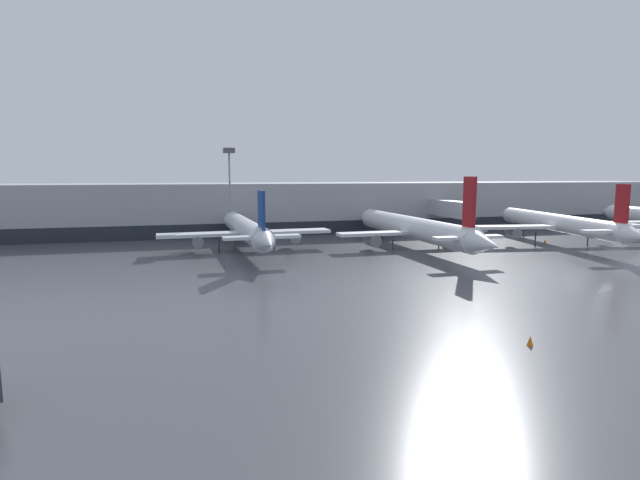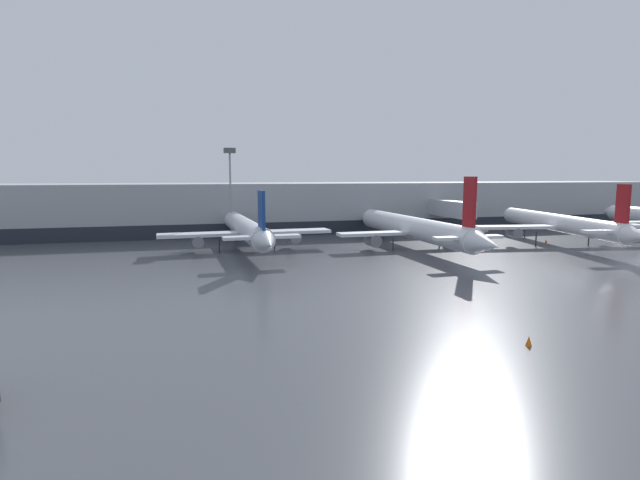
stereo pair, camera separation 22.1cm
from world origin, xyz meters
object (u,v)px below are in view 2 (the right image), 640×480
object	(u,v)px
parked_jet_2	(247,230)
traffic_cone_2	(546,241)
apron_light_mast_4	(230,166)
traffic_cone_1	(529,341)
parked_jet_3	(561,224)
parked_jet_1	(414,228)

from	to	relation	value
parked_jet_2	traffic_cone_2	xyz separation A→B (m)	(45.98, -4.18, -2.70)
apron_light_mast_4	traffic_cone_1	bearing A→B (deg)	-76.88
traffic_cone_2	apron_light_mast_4	bearing A→B (deg)	159.57
parked_jet_2	traffic_cone_2	size ratio (longest dim) A/B	61.77
parked_jet_2	traffic_cone_2	world-z (taller)	parked_jet_2
parked_jet_3	traffic_cone_2	bearing A→B (deg)	10.12
parked_jet_2	apron_light_mast_4	world-z (taller)	apron_light_mast_4
parked_jet_3	traffic_cone_2	distance (m)	4.19
parked_jet_1	parked_jet_2	size ratio (longest dim) A/B	1.16
traffic_cone_1	apron_light_mast_4	size ratio (longest dim) A/B	0.04
parked_jet_1	parked_jet_3	size ratio (longest dim) A/B	1.10
parked_jet_2	traffic_cone_1	world-z (taller)	parked_jet_2
parked_jet_2	traffic_cone_1	distance (m)	45.51
traffic_cone_1	parked_jet_3	bearing A→B (deg)	47.43
parked_jet_3	traffic_cone_1	size ratio (longest dim) A/B	57.33
parked_jet_2	traffic_cone_2	bearing A→B (deg)	-97.29
parked_jet_3	traffic_cone_1	xyz separation A→B (m)	(-33.67, -36.66, -3.01)
parked_jet_2	parked_jet_3	world-z (taller)	parked_jet_3
parked_jet_1	parked_jet_2	world-z (taller)	parked_jet_1
traffic_cone_2	traffic_cone_1	bearing A→B (deg)	-130.38
parked_jet_2	parked_jet_3	bearing A→B (deg)	-100.82
traffic_cone_2	apron_light_mast_4	distance (m)	51.42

